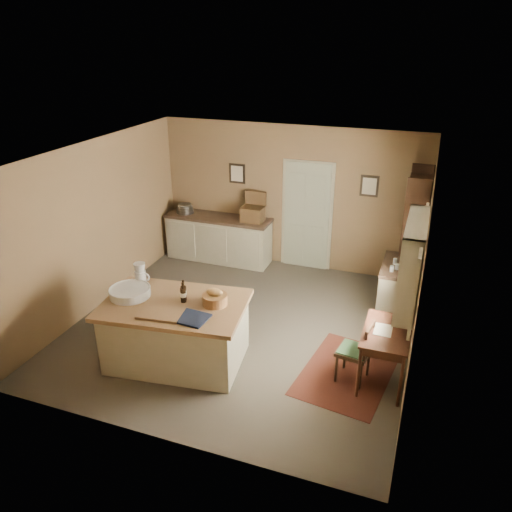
% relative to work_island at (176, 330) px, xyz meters
% --- Properties ---
extents(ground, '(5.00, 5.00, 0.00)m').
position_rel_work_island_xyz_m(ground, '(0.54, 1.11, -0.48)').
color(ground, brown).
rests_on(ground, ground).
extents(wall_back, '(5.00, 0.10, 2.70)m').
position_rel_work_island_xyz_m(wall_back, '(0.54, 3.61, 0.87)').
color(wall_back, brown).
rests_on(wall_back, ground).
extents(wall_front, '(5.00, 0.10, 2.70)m').
position_rel_work_island_xyz_m(wall_front, '(0.54, -1.39, 0.87)').
color(wall_front, brown).
rests_on(wall_front, ground).
extents(wall_left, '(0.10, 5.00, 2.70)m').
position_rel_work_island_xyz_m(wall_left, '(-1.96, 1.11, 0.87)').
color(wall_left, brown).
rests_on(wall_left, ground).
extents(wall_right, '(0.10, 5.00, 2.70)m').
position_rel_work_island_xyz_m(wall_right, '(3.04, 1.11, 0.87)').
color(wall_right, brown).
rests_on(wall_right, ground).
extents(ceiling, '(5.00, 5.00, 0.00)m').
position_rel_work_island_xyz_m(ceiling, '(0.54, 1.11, 2.22)').
color(ceiling, silver).
rests_on(ceiling, wall_back).
extents(door, '(0.97, 0.06, 2.11)m').
position_rel_work_island_xyz_m(door, '(0.89, 3.58, 0.57)').
color(door, '#A3A98E').
rests_on(door, ground).
extents(framed_prints, '(2.82, 0.02, 0.38)m').
position_rel_work_island_xyz_m(framed_prints, '(0.74, 3.59, 1.24)').
color(framed_prints, black).
rests_on(framed_prints, ground).
extents(window, '(0.25, 1.99, 1.12)m').
position_rel_work_island_xyz_m(window, '(2.96, 0.91, 1.07)').
color(window, '#C0B69B').
rests_on(window, ground).
extents(work_island, '(2.04, 1.47, 1.20)m').
position_rel_work_island_xyz_m(work_island, '(0.00, 0.00, 0.00)').
color(work_island, '#C0B69B').
rests_on(work_island, ground).
extents(sideboard, '(2.09, 0.59, 1.18)m').
position_rel_work_island_xyz_m(sideboard, '(-0.80, 3.31, -0.00)').
color(sideboard, '#C0B69B').
rests_on(sideboard, ground).
extents(rug, '(1.32, 1.74, 0.01)m').
position_rel_work_island_xyz_m(rug, '(2.29, 0.51, -0.48)').
color(rug, '#4B1C15').
rests_on(rug, ground).
extents(writing_desk, '(0.58, 0.95, 0.82)m').
position_rel_work_island_xyz_m(writing_desk, '(2.74, 0.51, 0.19)').
color(writing_desk, '#391C13').
rests_on(writing_desk, ground).
extents(desk_chair, '(0.46, 0.46, 0.86)m').
position_rel_work_island_xyz_m(desk_chair, '(2.36, 0.41, -0.05)').
color(desk_chair, black).
rests_on(desk_chair, ground).
extents(right_cabinet, '(0.56, 1.01, 0.99)m').
position_rel_work_island_xyz_m(right_cabinet, '(2.74, 2.27, -0.02)').
color(right_cabinet, '#C0B69B').
rests_on(right_cabinet, ground).
extents(shelving_unit, '(0.37, 0.98, 2.19)m').
position_rel_work_island_xyz_m(shelving_unit, '(2.89, 3.09, 0.61)').
color(shelving_unit, black).
rests_on(shelving_unit, ground).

